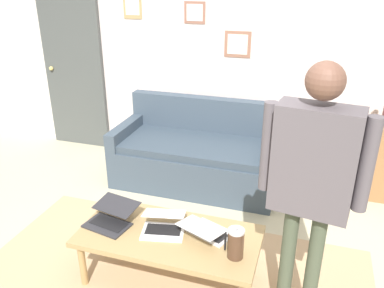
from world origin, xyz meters
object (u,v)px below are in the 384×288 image
laptop_left (207,231)px  french_press (236,243)px  side_shelf (377,161)px  laptop_right (163,225)px  person_standing (312,174)px  interior_door (74,69)px  laptop_center (111,218)px  coffee_table (169,238)px  couch (198,156)px

laptop_left → french_press: size_ratio=1.68×
side_shelf → laptop_right: bearing=47.3°
laptop_right → person_standing: bearing=169.9°
interior_door → person_standing: interior_door is taller
laptop_right → laptop_center: bearing=4.9°
laptop_left → laptop_right: bearing=6.4°
laptop_center → person_standing: size_ratio=0.22×
laptop_right → side_shelf: side_shelf is taller
coffee_table → side_shelf: side_shelf is taller
interior_door → laptop_center: size_ratio=5.30×
couch → laptop_right: (-0.20, 1.51, 0.14)m
french_press → side_shelf: bearing=-119.4°
coffee_table → person_standing: (-0.92, 0.14, 0.75)m
person_standing → laptop_center: bearing=-5.7°
couch → french_press: (-0.76, 1.64, 0.21)m
side_shelf → person_standing: person_standing is taller
couch → person_standing: (-1.17, 1.68, 0.81)m
interior_door → laptop_left: interior_door is taller
coffee_table → couch: bearing=-80.8°
laptop_left → french_press: (-0.24, 0.16, 0.07)m
french_press → person_standing: 0.73m
french_press → laptop_left: bearing=-34.5°
laptop_left → french_press: 0.30m
couch → french_press: couch is taller
laptop_right → couch: bearing=-82.6°
couch → french_press: size_ratio=7.15×
coffee_table → laptop_center: size_ratio=3.38×
person_standing → french_press: bearing=-6.3°
couch → person_standing: bearing=124.9°
coffee_table → side_shelf: bearing=-131.2°
coffee_table → laptop_right: 0.10m
person_standing → laptop_left: bearing=-17.8°
coffee_table → interior_door: bearing=-45.2°
french_press → laptop_right: bearing=-12.9°
coffee_table → laptop_right: bearing=-29.8°
couch → laptop_left: size_ratio=4.25×
interior_door → laptop_left: size_ratio=5.01×
coffee_table → side_shelf: (-1.58, -1.80, 0.03)m
interior_door → french_press: interior_door is taller
couch → laptop_right: bearing=97.4°
laptop_center → laptop_right: size_ratio=1.07×
french_press → side_shelf: 2.18m
laptop_center → french_press: size_ratio=1.59×
couch → laptop_right: size_ratio=4.83×
laptop_left → laptop_center: laptop_center is taller
side_shelf → person_standing: (0.65, 1.94, 0.73)m
french_press → coffee_table: bearing=-10.9°
interior_door → laptop_left: 3.13m
interior_door → coffee_table: bearing=134.8°
laptop_right → person_standing: size_ratio=0.21×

